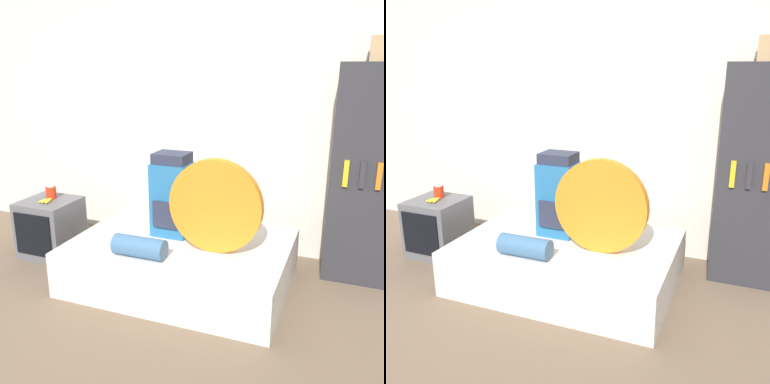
# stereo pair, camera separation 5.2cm
# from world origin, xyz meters

# --- Properties ---
(ground_plane) EXTENTS (16.00, 16.00, 0.00)m
(ground_plane) POSITION_xyz_m (0.00, 0.00, 0.00)
(ground_plane) COLOR brown
(wall_back) EXTENTS (8.00, 0.05, 2.60)m
(wall_back) POSITION_xyz_m (0.00, 1.83, 1.30)
(wall_back) COLOR silver
(wall_back) RESTS_ON ground_plane
(bed) EXTENTS (1.84, 1.32, 0.39)m
(bed) POSITION_xyz_m (0.21, 0.89, 0.20)
(bed) COLOR silver
(bed) RESTS_ON ground_plane
(backpack) EXTENTS (0.32, 0.30, 0.74)m
(backpack) POSITION_xyz_m (0.07, 1.01, 0.75)
(backpack) COLOR #23669E
(backpack) RESTS_ON bed
(tent_bag) EXTENTS (0.77, 0.09, 0.77)m
(tent_bag) POSITION_xyz_m (0.55, 0.80, 0.78)
(tent_bag) COLOR orange
(tent_bag) RESTS_ON bed
(sleeping_roll) EXTENTS (0.43, 0.17, 0.17)m
(sleeping_roll) POSITION_xyz_m (0.03, 0.47, 0.48)
(sleeping_roll) COLOR #3D668E
(sleeping_roll) RESTS_ON bed
(television) EXTENTS (0.51, 0.52, 0.57)m
(television) POSITION_xyz_m (-1.24, 0.96, 0.29)
(television) COLOR #5B5B60
(television) RESTS_ON ground_plane
(canister) EXTENTS (0.10, 0.10, 0.13)m
(canister) POSITION_xyz_m (-1.26, 1.03, 0.63)
(canister) COLOR red
(canister) RESTS_ON television
(banana_bunch) EXTENTS (0.12, 0.15, 0.03)m
(banana_bunch) POSITION_xyz_m (-1.22, 0.91, 0.59)
(banana_bunch) COLOR yellow
(banana_bunch) RESTS_ON television
(bookshelf) EXTENTS (0.63, 0.38, 1.88)m
(bookshelf) POSITION_xyz_m (1.68, 1.54, 0.94)
(bookshelf) COLOR #2D2D33
(bookshelf) RESTS_ON ground_plane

